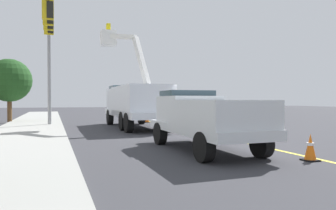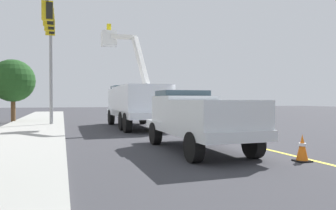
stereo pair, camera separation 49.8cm
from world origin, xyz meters
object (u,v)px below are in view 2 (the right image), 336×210
object	(u,v)px
traffic_cone_mid_front	(149,117)
passing_minivan	(179,108)
utility_bucket_truck	(135,102)
traffic_signal_mast	(50,38)
service_pickup_truck	(198,117)
traffic_cone_leading	(302,148)

from	to	relation	value
traffic_cone_mid_front	passing_minivan	bearing A→B (deg)	-51.75
utility_bucket_truck	traffic_signal_mast	bearing A→B (deg)	78.99
utility_bucket_truck	traffic_cone_mid_front	bearing A→B (deg)	-25.41
service_pickup_truck	traffic_signal_mast	size ratio (longest dim) A/B	0.71
passing_minivan	traffic_cone_mid_front	bearing A→B (deg)	128.25
service_pickup_truck	traffic_signal_mast	bearing A→B (deg)	26.62
traffic_cone_mid_front	traffic_cone_leading	bearing A→B (deg)	-178.61
traffic_cone_mid_front	utility_bucket_truck	bearing A→B (deg)	154.59
passing_minivan	traffic_cone_leading	distance (m)	18.80
traffic_cone_leading	service_pickup_truck	bearing A→B (deg)	37.48
passing_minivan	traffic_cone_leading	world-z (taller)	passing_minivan
utility_bucket_truck	traffic_cone_mid_front	distance (m)	4.44
passing_minivan	utility_bucket_truck	bearing A→B (deg)	141.37
utility_bucket_truck	passing_minivan	xyz separation A→B (m)	(6.52, -5.21, -0.63)
service_pickup_truck	traffic_signal_mast	world-z (taller)	traffic_signal_mast
traffic_cone_leading	utility_bucket_truck	bearing A→B (deg)	10.45
passing_minivan	traffic_signal_mast	world-z (taller)	traffic_signal_mast
traffic_cone_mid_front	traffic_signal_mast	size ratio (longest dim) A/B	0.10
traffic_signal_mast	service_pickup_truck	bearing A→B (deg)	-153.38
service_pickup_truck	traffic_cone_mid_front	world-z (taller)	service_pickup_truck
traffic_cone_mid_front	traffic_signal_mast	world-z (taller)	traffic_signal_mast
passing_minivan	traffic_cone_leading	bearing A→B (deg)	170.82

